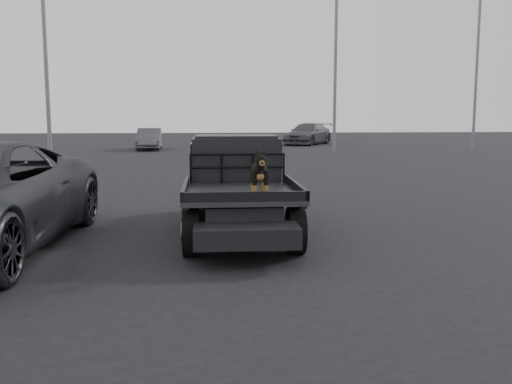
{
  "coord_description": "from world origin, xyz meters",
  "views": [
    {
      "loc": [
        -0.26,
        -8.06,
        2.23
      ],
      "look_at": [
        0.4,
        -0.11,
        1.13
      ],
      "focal_mm": 40.0,
      "sensor_mm": 36.0,
      "label": 1
    }
  ],
  "objects": [
    {
      "name": "floodlight_far",
      "position": [
        16.59,
        27.18,
        7.2
      ],
      "size": [
        1.08,
        0.28,
        13.21
      ],
      "color": "slate",
      "rests_on": "ground"
    },
    {
      "name": "flatbed_ute",
      "position": [
        0.28,
        2.48,
        0.46
      ],
      "size": [
        2.0,
        5.4,
        0.92
      ],
      "primitive_type": null,
      "color": "black",
      "rests_on": "ground"
    },
    {
      "name": "distant_car_a",
      "position": [
        -3.97,
        28.12,
        0.67
      ],
      "size": [
        1.57,
        4.11,
        1.34
      ],
      "primitive_type": "imported",
      "rotation": [
        0.0,
        0.0,
        0.04
      ],
      "color": "#4A4A4E",
      "rests_on": "ground"
    },
    {
      "name": "headache_rack",
      "position": [
        0.28,
        2.68,
        1.2
      ],
      "size": [
        1.8,
        0.08,
        0.55
      ],
      "primitive_type": null,
      "color": "black",
      "rests_on": "flatbed_ute"
    },
    {
      "name": "floodlight_mid",
      "position": [
        6.82,
        23.81,
        7.95
      ],
      "size": [
        1.08,
        0.28,
        14.7
      ],
      "color": "slate",
      "rests_on": "ground"
    },
    {
      "name": "distant_car_b",
      "position": [
        6.96,
        33.25,
        0.77
      ],
      "size": [
        4.67,
        5.67,
        1.55
      ],
      "primitive_type": "imported",
      "rotation": [
        0.0,
        0.0,
        -0.56
      ],
      "color": "#45464A",
      "rests_on": "ground"
    },
    {
      "name": "ground",
      "position": [
        0.0,
        0.0,
        0.0
      ],
      "size": [
        120.0,
        120.0,
        0.0
      ],
      "primitive_type": "plane",
      "color": "black",
      "rests_on": "ground"
    },
    {
      "name": "ute_cab",
      "position": [
        0.28,
        3.43,
        1.36
      ],
      "size": [
        1.72,
        1.3,
        0.88
      ],
      "primitive_type": null,
      "color": "black",
      "rests_on": "flatbed_ute"
    },
    {
      "name": "dog",
      "position": [
        0.51,
        0.69,
        1.29
      ],
      "size": [
        0.32,
        0.6,
        0.74
      ],
      "primitive_type": null,
      "color": "black",
      "rests_on": "flatbed_ute"
    }
  ]
}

